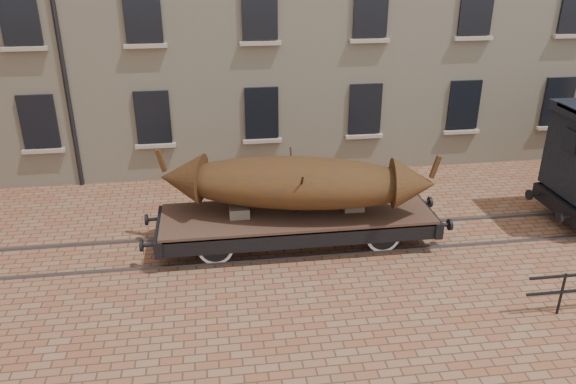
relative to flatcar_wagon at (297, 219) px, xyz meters
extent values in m
plane|color=brown|center=(2.10, 0.00, -0.74)|extent=(90.00, 90.00, 0.00)
cube|color=black|center=(-7.40, 4.96, 1.46)|extent=(1.10, 0.12, 1.70)
cube|color=#A79B88|center=(-7.40, 4.90, 0.51)|extent=(1.30, 0.18, 0.12)
cube|color=black|center=(-3.90, 4.96, 1.46)|extent=(1.10, 0.12, 1.70)
cube|color=#A79B88|center=(-3.90, 4.90, 0.51)|extent=(1.30, 0.18, 0.12)
cube|color=black|center=(-0.40, 4.96, 1.46)|extent=(1.10, 0.12, 1.70)
cube|color=#A79B88|center=(-0.40, 4.90, 0.51)|extent=(1.30, 0.18, 0.12)
cube|color=black|center=(3.10, 4.96, 1.46)|extent=(1.10, 0.12, 1.70)
cube|color=#A79B88|center=(3.10, 4.90, 0.51)|extent=(1.30, 0.18, 0.12)
cube|color=black|center=(6.60, 4.96, 1.46)|extent=(1.10, 0.12, 1.70)
cube|color=#A79B88|center=(6.60, 4.90, 0.51)|extent=(1.30, 0.18, 0.12)
cube|color=black|center=(10.10, 4.96, 1.46)|extent=(1.10, 0.12, 1.70)
cube|color=#A79B88|center=(10.10, 4.90, 0.51)|extent=(1.30, 0.18, 0.12)
cube|color=black|center=(-7.40, 4.96, 4.66)|extent=(1.10, 0.12, 1.70)
cube|color=#A79B88|center=(-7.40, 4.90, 3.71)|extent=(1.30, 0.18, 0.12)
cube|color=black|center=(-3.90, 4.96, 4.66)|extent=(1.10, 0.12, 1.70)
cube|color=#A79B88|center=(-3.90, 4.90, 3.71)|extent=(1.30, 0.18, 0.12)
cube|color=black|center=(-0.40, 4.96, 4.66)|extent=(1.10, 0.12, 1.70)
cube|color=#A79B88|center=(-0.40, 4.90, 3.71)|extent=(1.30, 0.18, 0.12)
cube|color=black|center=(3.10, 4.96, 4.66)|extent=(1.10, 0.12, 1.70)
cube|color=#A79B88|center=(3.10, 4.90, 3.71)|extent=(1.30, 0.18, 0.12)
cube|color=black|center=(6.60, 4.96, 4.66)|extent=(1.10, 0.12, 1.70)
cube|color=#A79B88|center=(6.60, 4.90, 3.71)|extent=(1.30, 0.18, 0.12)
cube|color=#A79B88|center=(10.10, 4.90, 3.71)|extent=(1.30, 0.18, 0.12)
cube|color=#59595E|center=(2.10, -0.72, -0.71)|extent=(30.00, 0.08, 0.06)
cube|color=#59595E|center=(2.10, 0.72, -0.71)|extent=(30.00, 0.08, 0.06)
cylinder|color=black|center=(5.10, -3.80, -0.24)|extent=(0.06, 0.06, 1.00)
cube|color=#463125|center=(0.00, 0.00, 0.13)|extent=(6.96, 2.04, 0.11)
cube|color=black|center=(0.00, -0.95, -0.09)|extent=(6.96, 0.15, 0.42)
cube|color=black|center=(0.00, 0.95, -0.09)|extent=(6.96, 0.15, 0.42)
cube|color=black|center=(-3.48, 0.00, -0.09)|extent=(0.20, 2.13, 0.42)
cylinder|color=black|center=(-3.74, -0.70, -0.09)|extent=(0.32, 0.09, 0.09)
cylinder|color=black|center=(-3.90, -0.70, -0.09)|extent=(0.07, 0.30, 0.30)
cylinder|color=black|center=(-3.74, 0.70, -0.09)|extent=(0.32, 0.09, 0.09)
cylinder|color=black|center=(-3.90, 0.70, -0.09)|extent=(0.07, 0.30, 0.30)
cube|color=black|center=(3.48, 0.00, -0.09)|extent=(0.20, 2.13, 0.42)
cylinder|color=black|center=(3.74, -0.70, -0.09)|extent=(0.32, 0.09, 0.09)
cylinder|color=black|center=(3.90, -0.70, -0.09)|extent=(0.07, 0.30, 0.30)
cylinder|color=black|center=(3.74, 0.70, -0.09)|extent=(0.32, 0.09, 0.09)
cylinder|color=black|center=(3.90, 0.70, -0.09)|extent=(0.07, 0.30, 0.30)
cylinder|color=black|center=(-2.13, 0.00, -0.29)|extent=(0.09, 1.76, 0.09)
cylinder|color=white|center=(-2.13, -0.72, -0.29)|extent=(0.89, 0.06, 0.89)
cylinder|color=black|center=(-2.13, -0.72, -0.29)|extent=(0.73, 0.09, 0.73)
cube|color=black|center=(-2.13, -0.83, -0.07)|extent=(0.83, 0.07, 0.09)
cylinder|color=white|center=(-2.13, 0.72, -0.29)|extent=(0.89, 0.06, 0.89)
cylinder|color=black|center=(-2.13, 0.72, -0.29)|extent=(0.73, 0.09, 0.73)
cube|color=black|center=(-2.13, 0.83, -0.07)|extent=(0.83, 0.07, 0.09)
cylinder|color=black|center=(2.13, 0.00, -0.29)|extent=(0.09, 1.76, 0.09)
cylinder|color=white|center=(2.13, -0.72, -0.29)|extent=(0.89, 0.06, 0.89)
cylinder|color=black|center=(2.13, -0.72, -0.29)|extent=(0.73, 0.09, 0.73)
cube|color=black|center=(2.13, -0.83, -0.07)|extent=(0.83, 0.07, 0.09)
cylinder|color=white|center=(2.13, 0.72, -0.29)|extent=(0.89, 0.06, 0.89)
cylinder|color=black|center=(2.13, 0.72, -0.29)|extent=(0.73, 0.09, 0.73)
cube|color=black|center=(2.13, 0.83, -0.07)|extent=(0.83, 0.07, 0.09)
cube|color=black|center=(0.00, 0.00, -0.23)|extent=(3.71, 0.06, 0.06)
cube|color=brown|center=(-1.48, 0.00, 0.32)|extent=(0.51, 0.46, 0.26)
cube|color=brown|center=(1.48, 0.00, 0.32)|extent=(0.51, 0.46, 0.26)
ellipsoid|color=#48280E|center=(-0.02, 0.00, 1.03)|extent=(6.46, 3.14, 1.24)
cone|color=#48280E|center=(-2.90, 0.60, 1.09)|extent=(1.28, 1.37, 1.18)
cube|color=#48280E|center=(-3.37, 0.69, 1.55)|extent=(0.27, 0.18, 0.60)
cone|color=#48280E|center=(2.85, -0.60, 1.09)|extent=(1.28, 1.37, 1.18)
cube|color=#48280E|center=(3.33, -0.69, 1.55)|extent=(0.27, 0.18, 0.60)
cylinder|color=black|center=(-0.02, -0.50, 0.90)|extent=(0.05, 1.06, 1.46)
cylinder|color=black|center=(-0.02, 0.50, 0.90)|extent=(0.05, 1.06, 1.46)
cube|color=black|center=(7.33, 0.00, -0.08)|extent=(0.21, 2.25, 0.42)
cylinder|color=black|center=(6.91, -0.75, -0.08)|extent=(0.08, 0.30, 0.30)
cylinder|color=black|center=(6.91, 0.75, -0.08)|extent=(0.08, 0.30, 0.30)
cylinder|color=white|center=(8.37, 0.72, -0.29)|extent=(0.90, 0.07, 0.90)
cylinder|color=black|center=(8.37, 0.72, -0.29)|extent=(0.74, 0.09, 0.74)
cube|color=black|center=(7.31, 0.00, 1.80)|extent=(0.08, 0.56, 0.56)
camera|label=1|loc=(-2.06, -12.87, 6.58)|focal=35.00mm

